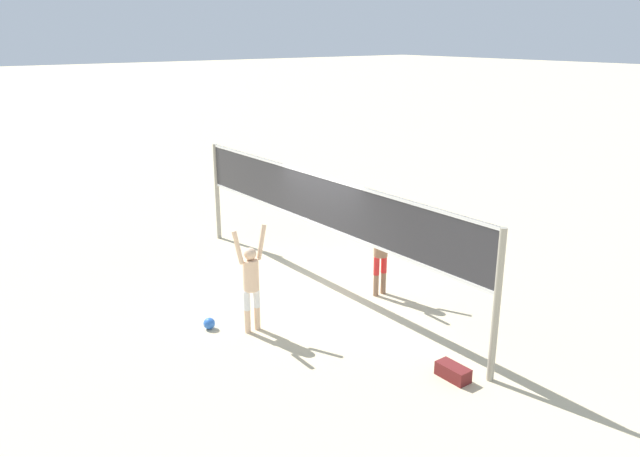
# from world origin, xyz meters

# --- Properties ---
(ground_plane) EXTENTS (200.00, 200.00, 0.00)m
(ground_plane) POSITION_xyz_m (0.00, 0.00, 0.00)
(ground_plane) COLOR beige
(volleyball_net) EXTENTS (8.80, 0.11, 2.46)m
(volleyball_net) POSITION_xyz_m (0.00, 0.00, 1.78)
(volleyball_net) COLOR gray
(volleyball_net) RESTS_ON ground_plane
(player_spiker) EXTENTS (0.28, 0.68, 1.95)m
(player_spiker) POSITION_xyz_m (0.71, -2.05, 1.02)
(player_spiker) COLOR beige
(player_spiker) RESTS_ON ground_plane
(player_blocker) EXTENTS (0.28, 0.69, 2.04)m
(player_blocker) POSITION_xyz_m (0.88, 0.85, 1.07)
(player_blocker) COLOR #8C664C
(player_blocker) RESTS_ON ground_plane
(volleyball) EXTENTS (0.21, 0.21, 0.21)m
(volleyball) POSITION_xyz_m (0.18, -2.64, 0.11)
(volleyball) COLOR blue
(volleyball) RESTS_ON ground_plane
(gear_bag) EXTENTS (0.54, 0.26, 0.22)m
(gear_bag) POSITION_xyz_m (3.97, -0.43, 0.11)
(gear_bag) COLOR maroon
(gear_bag) RESTS_ON ground_plane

